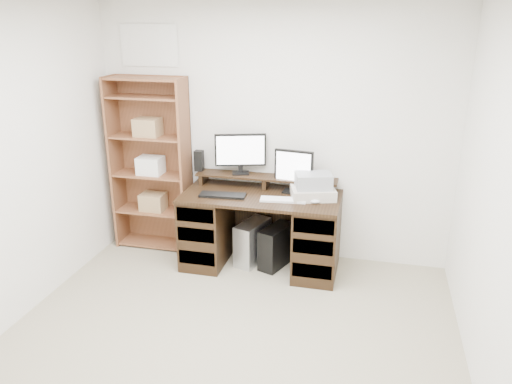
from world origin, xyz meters
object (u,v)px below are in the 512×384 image
at_px(tower_silver, 253,242).
at_px(bookshelf, 151,163).
at_px(tower_black, 276,246).
at_px(monitor_wide, 240,152).
at_px(desk, 261,229).
at_px(printer, 313,193).
at_px(monitor_small, 294,170).

relative_size(tower_silver, bookshelf, 0.24).
distance_m(tower_black, bookshelf, 1.55).
bearing_deg(tower_black, bookshelf, -167.01).
xyz_separation_m(monitor_wide, tower_silver, (0.17, -0.18, -0.88)).
distance_m(desk, bookshelf, 1.34).
distance_m(printer, tower_black, 0.68).
relative_size(monitor_wide, bookshelf, 0.27).
bearing_deg(printer, desk, 166.22).
bearing_deg(desk, tower_black, 12.39).
xyz_separation_m(printer, bookshelf, (-1.70, 0.19, 0.12)).
xyz_separation_m(desk, printer, (0.49, 0.03, 0.41)).
relative_size(desk, monitor_small, 3.63).
bearing_deg(printer, tower_silver, 160.15).
bearing_deg(tower_silver, bookshelf, -170.06).
xyz_separation_m(desk, tower_silver, (-0.10, 0.06, -0.17)).
height_order(monitor_small, tower_black, monitor_small).
bearing_deg(printer, tower_black, 162.16).
height_order(tower_silver, tower_black, tower_silver).
distance_m(monitor_small, tower_black, 0.79).
height_order(monitor_wide, monitor_small, monitor_wide).
bearing_deg(bookshelf, desk, -9.93).
bearing_deg(desk, bookshelf, 170.07).
bearing_deg(tower_black, monitor_small, 61.58).
xyz_separation_m(tower_silver, tower_black, (0.25, -0.02, -0.01)).
bearing_deg(monitor_small, tower_black, -131.12).
distance_m(tower_silver, tower_black, 0.25).
relative_size(monitor_small, printer, 1.04).
xyz_separation_m(tower_black, bookshelf, (-1.36, 0.18, 0.71)).
relative_size(tower_silver, tower_black, 0.96).
relative_size(monitor_small, tower_black, 0.92).
bearing_deg(bookshelf, tower_black, -7.56).
relative_size(desk, monitor_wide, 3.05).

